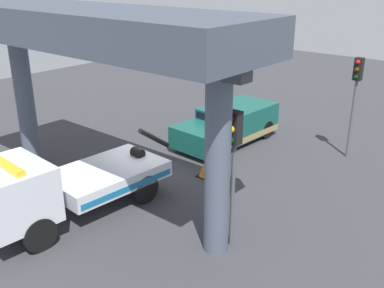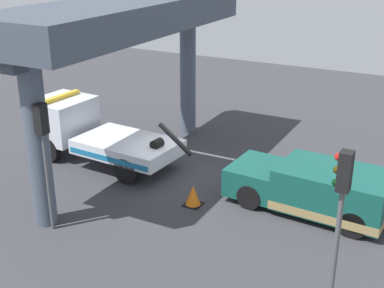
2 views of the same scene
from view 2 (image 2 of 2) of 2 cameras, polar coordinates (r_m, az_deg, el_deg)
name	(u,v)px [view 2 (image 2 of 2)]	position (r m, az deg, el deg)	size (l,w,h in m)	color
ground_plane	(174,179)	(19.48, -1.94, -3.89)	(60.00, 40.00, 0.10)	#38383D
lane_stripe_west	(353,184)	(19.90, 17.24, -4.17)	(2.60, 0.16, 0.01)	silver
lane_stripe_mid	(206,154)	(21.59, 1.55, -1.10)	(2.60, 0.16, 0.01)	silver
lane_stripe_east	(91,131)	(24.66, -11.02, 1.44)	(2.60, 0.16, 0.01)	silver
tow_truck_white	(89,131)	(21.12, -11.21, 1.45)	(7.31, 2.75, 2.46)	silver
towed_van_green	(315,189)	(17.34, 13.34, -4.83)	(5.32, 2.49, 1.58)	#145147
overpass_structure	(124,26)	(18.86, -7.45, 12.71)	(3.60, 11.38, 6.36)	#4C5666
traffic_light_near	(341,200)	(11.72, 15.98, -5.94)	(0.39, 0.32, 4.20)	#515456
traffic_light_far	(43,140)	(15.57, -16.02, 0.47)	(0.39, 0.32, 4.01)	#515456
traffic_cone_orange	(193,196)	(17.42, 0.12, -5.71)	(0.59, 0.59, 0.70)	orange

